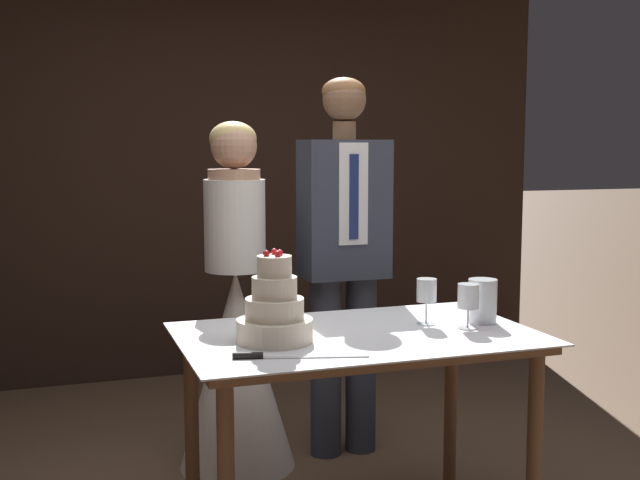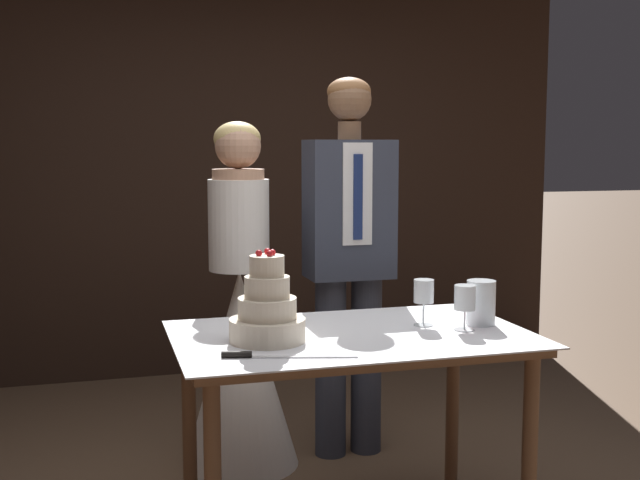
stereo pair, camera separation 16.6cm
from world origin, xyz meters
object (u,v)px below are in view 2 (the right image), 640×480
object	(u,v)px
cake_knife	(263,355)
hurricane_candle	(481,304)
tiered_cake	(267,311)
wine_glass_middle	(424,293)
cake_table	(351,360)
wine_glass_near	(465,300)
groom	(349,247)
bride	(240,341)

from	to	relation	value
cake_knife	hurricane_candle	size ratio (longest dim) A/B	2.53
tiered_cake	wine_glass_middle	distance (m)	0.64
cake_table	tiered_cake	bearing A→B (deg)	-174.68
wine_glass_near	groom	distance (m)	0.94
wine_glass_middle	bride	xyz separation A→B (m)	(-0.57, 0.80, -0.34)
tiered_cake	hurricane_candle	distance (m)	0.85
wine_glass_near	wine_glass_middle	distance (m)	0.17
bride	groom	bearing A→B (deg)	-0.06
tiered_cake	wine_glass_middle	world-z (taller)	tiered_cake
cake_knife	groom	bearing A→B (deg)	74.34
cake_table	bride	bearing A→B (deg)	107.31
cake_knife	bride	size ratio (longest dim) A/B	0.27
cake_table	tiered_cake	world-z (taller)	tiered_cake
cake_table	cake_knife	xyz separation A→B (m)	(-0.39, -0.24, 0.11)
wine_glass_near	wine_glass_middle	xyz separation A→B (m)	(-0.12, 0.12, 0.01)
wine_glass_middle	hurricane_candle	world-z (taller)	wine_glass_middle
tiered_cake	cake_knife	xyz separation A→B (m)	(-0.06, -0.21, -0.10)
tiered_cake	hurricane_candle	world-z (taller)	tiered_cake
cake_table	tiered_cake	distance (m)	0.39
tiered_cake	hurricane_candle	bearing A→B (deg)	2.19
cake_knife	groom	xyz separation A→B (m)	(0.65, 1.10, 0.20)
groom	tiered_cake	bearing A→B (deg)	-123.80
wine_glass_near	bride	xyz separation A→B (m)	(-0.69, 0.92, -0.33)
bride	groom	distance (m)	0.68
cake_table	bride	distance (m)	0.90
cake_table	bride	world-z (taller)	bride
tiered_cake	bride	bearing A→B (deg)	86.17
hurricane_candle	bride	size ratio (longest dim) A/B	0.11
cake_table	wine_glass_middle	distance (m)	0.39
wine_glass_near	bride	distance (m)	1.20
hurricane_candle	bride	distance (m)	1.20
wine_glass_near	bride	world-z (taller)	bride
tiered_cake	groom	bearing A→B (deg)	56.20
wine_glass_middle	bride	world-z (taller)	bride
groom	cake_table	bearing A→B (deg)	-107.33
tiered_cake	wine_glass_near	world-z (taller)	tiered_cake
hurricane_candle	bride	world-z (taller)	bride
tiered_cake	wine_glass_near	bearing A→B (deg)	-2.83
wine_glass_near	hurricane_candle	size ratio (longest dim) A/B	0.99
cake_knife	wine_glass_middle	distance (m)	0.76
wine_glass_near	groom	xyz separation A→B (m)	(-0.16, 0.92, 0.09)
tiered_cake	wine_glass_near	distance (m)	0.75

